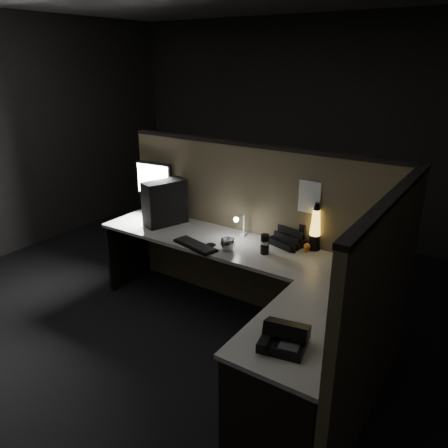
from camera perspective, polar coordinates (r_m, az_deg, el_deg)
The scene contains 17 objects.
floor at distance 3.64m, azimuth -4.07°, elevation -16.43°, with size 6.00×6.00×0.00m, color black.
room_shell at distance 2.96m, azimuth -4.88°, elevation 9.41°, with size 6.00×6.00×6.00m.
partition_back at distance 3.95m, azimuth 3.90°, elevation -0.78°, with size 2.66×0.06×1.50m, color brown.
partition_right at distance 2.82m, azimuth 19.33°, elevation -11.54°, with size 0.06×1.66×1.50m, color brown.
desk at distance 3.41m, azimuth 0.71°, elevation -7.55°, with size 2.60×1.60×0.73m.
pc_tower at distance 4.11m, azimuth -7.72°, elevation 2.77°, with size 0.18×0.40×0.42m, color black.
monitor at distance 4.37m, azimuth -9.10°, elevation 5.28°, with size 0.41×0.18×0.53m.
keyboard at distance 3.65m, azimuth -3.78°, elevation -2.81°, with size 0.42×0.14×0.02m, color black.
mouse at distance 3.64m, azimuth -1.70°, elevation -2.73°, with size 0.08×0.06×0.03m, color black.
clip_lamp at distance 3.76m, azimuth 2.11°, elevation -0.11°, with size 0.04×0.17×0.22m.
organizer at distance 3.72m, azimuth 8.44°, elevation -1.92°, with size 0.33×0.30×0.20m.
lava_lamp at distance 3.61m, azimuth 11.80°, elevation -0.80°, with size 0.11×0.11×0.40m.
travel_mug at distance 3.50m, azimuth 5.35°, elevation -2.64°, with size 0.07×0.07×0.16m, color black.
steel_mug at distance 3.57m, azimuth 0.49°, elevation -2.68°, with size 0.12×0.12×0.10m, color silver.
figurine at distance 3.60m, azimuth 10.78°, elevation -2.88°, with size 0.06×0.06×0.06m, color orange.
pinned_paper at distance 3.57m, azimuth 11.08°, elevation 3.45°, with size 0.19×0.00×0.27m, color white.
desk_phone at distance 2.47m, azimuth 7.79°, elevation -14.42°, with size 0.28×0.28×0.15m.
Camera 1 is at (1.81, -2.26, 2.20)m, focal length 35.00 mm.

